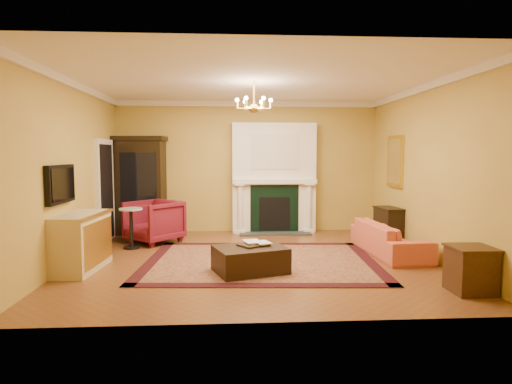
{
  "coord_description": "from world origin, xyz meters",
  "views": [
    {
      "loc": [
        -0.39,
        -7.17,
        1.8
      ],
      "look_at": [
        0.05,
        0.3,
        1.13
      ],
      "focal_mm": 30.0,
      "sensor_mm": 36.0,
      "label": 1
    }
  ],
  "objects": [
    {
      "name": "floor",
      "position": [
        0.0,
        0.0,
        -0.01
      ],
      "size": [
        6.0,
        5.5,
        0.02
      ],
      "primitive_type": "cube",
      "color": "brown",
      "rests_on": "ground"
    },
    {
      "name": "ceiling",
      "position": [
        0.0,
        0.0,
        3.01
      ],
      "size": [
        6.0,
        5.5,
        0.02
      ],
      "primitive_type": "cube",
      "color": "white",
      "rests_on": "wall_back"
    },
    {
      "name": "wall_back",
      "position": [
        0.0,
        2.76,
        1.5
      ],
      "size": [
        6.0,
        0.02,
        3.0
      ],
      "primitive_type": "cube",
      "color": "gold",
      "rests_on": "floor"
    },
    {
      "name": "wall_front",
      "position": [
        0.0,
        -2.76,
        1.5
      ],
      "size": [
        6.0,
        0.02,
        3.0
      ],
      "primitive_type": "cube",
      "color": "gold",
      "rests_on": "floor"
    },
    {
      "name": "wall_left",
      "position": [
        -3.01,
        0.0,
        1.5
      ],
      "size": [
        0.02,
        5.5,
        3.0
      ],
      "primitive_type": "cube",
      "color": "gold",
      "rests_on": "floor"
    },
    {
      "name": "wall_right",
      "position": [
        3.01,
        0.0,
        1.5
      ],
      "size": [
        0.02,
        5.5,
        3.0
      ],
      "primitive_type": "cube",
      "color": "gold",
      "rests_on": "floor"
    },
    {
      "name": "fireplace",
      "position": [
        0.6,
        2.57,
        1.19
      ],
      "size": [
        1.9,
        0.7,
        2.5
      ],
      "color": "white",
      "rests_on": "wall_back"
    },
    {
      "name": "crown_molding",
      "position": [
        0.0,
        0.96,
        2.94
      ],
      "size": [
        6.0,
        5.5,
        0.12
      ],
      "color": "white",
      "rests_on": "ceiling"
    },
    {
      "name": "doorway",
      "position": [
        -2.95,
        1.7,
        1.05
      ],
      "size": [
        0.08,
        1.05,
        2.1
      ],
      "color": "silver",
      "rests_on": "wall_left"
    },
    {
      "name": "tv_panel",
      "position": [
        -2.95,
        -0.6,
        1.35
      ],
      "size": [
        0.09,
        0.95,
        0.58
      ],
      "color": "black",
      "rests_on": "wall_left"
    },
    {
      "name": "gilt_mirror",
      "position": [
        2.97,
        1.4,
        1.65
      ],
      "size": [
        0.06,
        0.76,
        1.05
      ],
      "color": "gold",
      "rests_on": "wall_right"
    },
    {
      "name": "chandelier",
      "position": [
        -0.0,
        0.0,
        2.61
      ],
      "size": [
        0.63,
        0.55,
        0.53
      ],
      "color": "gold",
      "rests_on": "ceiling"
    },
    {
      "name": "oriental_rug",
      "position": [
        0.11,
        -0.14,
        0.01
      ],
      "size": [
        4.01,
        3.11,
        0.02
      ],
      "primitive_type": "cube",
      "rotation": [
        0.0,
        0.0,
        -0.06
      ],
      "color": "#400E0D",
      "rests_on": "floor"
    },
    {
      "name": "china_cabinet",
      "position": [
        -2.4,
        2.49,
        1.05
      ],
      "size": [
        1.1,
        0.6,
        2.1
      ],
      "primitive_type": "cube",
      "rotation": [
        0.0,
        0.0,
        -0.13
      ],
      "color": "black",
      "rests_on": "floor"
    },
    {
      "name": "wingback_armchair",
      "position": [
        -1.96,
        1.54,
        0.47
      ],
      "size": [
        1.26,
        1.26,
        0.95
      ],
      "primitive_type": "imported",
      "rotation": [
        0.0,
        0.0,
        -0.73
      ],
      "color": "maroon",
      "rests_on": "floor"
    },
    {
      "name": "pedestal_table",
      "position": [
        -2.29,
        1.0,
        0.45
      ],
      "size": [
        0.43,
        0.43,
        0.78
      ],
      "color": "black",
      "rests_on": "floor"
    },
    {
      "name": "commode",
      "position": [
        -2.73,
        -0.5,
        0.44
      ],
      "size": [
        0.65,
        1.23,
        0.89
      ],
      "primitive_type": "cube",
      "rotation": [
        0.0,
        0.0,
        -0.08
      ],
      "color": "beige",
      "rests_on": "floor"
    },
    {
      "name": "coral_sofa",
      "position": [
        2.46,
        0.26,
        0.38
      ],
      "size": [
        0.68,
        1.99,
        0.77
      ],
      "primitive_type": "imported",
      "rotation": [
        0.0,
        0.0,
        1.63
      ],
      "color": "#C0643C",
      "rests_on": "floor"
    },
    {
      "name": "end_table",
      "position": [
        2.72,
        -1.9,
        0.29
      ],
      "size": [
        0.5,
        0.5,
        0.58
      ],
      "primitive_type": "cube",
      "rotation": [
        0.0,
        0.0,
        -0.0
      ],
      "color": "#3D2210",
      "rests_on": "floor"
    },
    {
      "name": "console_table",
      "position": [
        2.78,
        1.17,
        0.35
      ],
      "size": [
        0.44,
        0.67,
        0.7
      ],
      "primitive_type": "cube",
      "rotation": [
        0.0,
        0.0,
        0.13
      ],
      "color": "black",
      "rests_on": "floor"
    },
    {
      "name": "leather_ottoman",
      "position": [
        -0.1,
        -0.81,
        0.21
      ],
      "size": [
        1.21,
        1.04,
        0.38
      ],
      "primitive_type": "cube",
      "rotation": [
        0.0,
        0.0,
        0.33
      ],
      "color": "black",
      "rests_on": "oriental_rug"
    },
    {
      "name": "ottoman_tray",
      "position": [
        -0.05,
        -0.72,
        0.41
      ],
      "size": [
        0.53,
        0.51,
        0.03
      ],
      "primitive_type": "cube",
      "rotation": [
        0.0,
        0.0,
        0.62
      ],
      "color": "black",
      "rests_on": "leather_ottoman"
    },
    {
      "name": "book_a",
      "position": [
        -0.17,
        -0.68,
        0.59
      ],
      "size": [
        0.24,
        0.09,
        0.32
      ],
      "primitive_type": "imported",
      "rotation": [
        0.0,
        0.0,
        0.27
      ],
      "color": "gray",
      "rests_on": "ottoman_tray"
    },
    {
      "name": "book_b",
      "position": [
        -0.0,
        -0.73,
        0.57
      ],
      "size": [
        0.21,
        0.09,
        0.29
      ],
      "primitive_type": "imported",
      "rotation": [
        0.0,
        0.0,
        0.36
      ],
      "color": "gray",
      "rests_on": "ottoman_tray"
    },
    {
      "name": "topiary_left",
      "position": [
        -0.0,
        2.53,
        1.47
      ],
      "size": [
        0.16,
        0.16,
        0.43
      ],
      "color": "tan",
      "rests_on": "fireplace"
    },
    {
      "name": "topiary_right",
      "position": [
        1.32,
        2.53,
        1.45
      ],
      "size": [
        0.15,
        0.15,
        0.4
      ],
      "color": "tan",
      "rests_on": "fireplace"
    }
  ]
}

